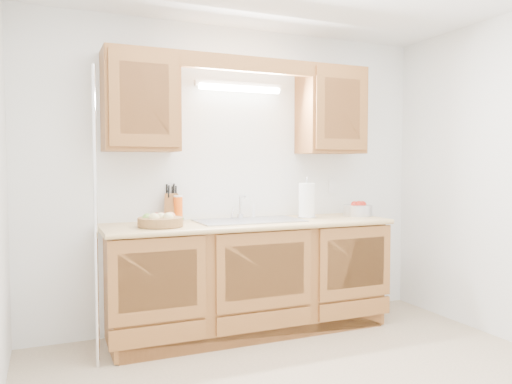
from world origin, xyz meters
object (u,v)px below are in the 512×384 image
fruit_basket (160,221)px  knife_block (172,207)px  apple_bowl (358,210)px  paper_towel (307,201)px

fruit_basket → knife_block: knife_block is taller
fruit_basket → apple_bowl: 1.77m
paper_towel → apple_bowl: paper_towel is taller
fruit_basket → knife_block: 0.37m
knife_block → apple_bowl: (1.61, -0.22, -0.05)m
knife_block → paper_towel: 1.13m
knife_block → fruit_basket: bearing=-98.0°
fruit_basket → paper_towel: bearing=5.8°
paper_towel → apple_bowl: size_ratio=1.22×
fruit_basket → apple_bowl: apple_bowl is taller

